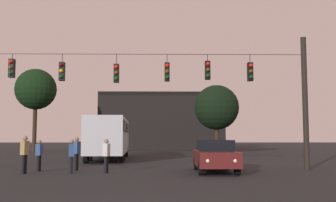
{
  "coord_description": "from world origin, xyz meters",
  "views": [
    {
      "loc": [
        1.33,
        -8.35,
        1.67
      ],
      "look_at": [
        1.72,
        17.16,
        3.99
      ],
      "focal_mm": 42.17,
      "sensor_mm": 36.0,
      "label": 1
    }
  ],
  "objects_px": {
    "pedestrian_crossing_left": "(71,154)",
    "pedestrian_near_bus": "(106,154)",
    "pedestrian_crossing_right": "(39,154)",
    "pedestrian_crossing_center": "(77,151)",
    "city_bus": "(109,134)",
    "pedestrian_trailing": "(25,152)",
    "tree_behind_building": "(36,90)",
    "car_near_right": "(215,155)",
    "tree_left_silhouette": "(216,108)"
  },
  "relations": [
    {
      "from": "pedestrian_crossing_left",
      "to": "pedestrian_near_bus",
      "type": "height_order",
      "value": "pedestrian_near_bus"
    },
    {
      "from": "pedestrian_crossing_right",
      "to": "pedestrian_crossing_center",
      "type": "bearing_deg",
      "value": 10.69
    },
    {
      "from": "city_bus",
      "to": "pedestrian_trailing",
      "type": "xyz_separation_m",
      "value": [
        -2.32,
        -11.35,
        -0.89
      ]
    },
    {
      "from": "pedestrian_crossing_left",
      "to": "pedestrian_near_bus",
      "type": "xyz_separation_m",
      "value": [
        1.58,
        0.14,
        0.0
      ]
    },
    {
      "from": "pedestrian_trailing",
      "to": "tree_behind_building",
      "type": "xyz_separation_m",
      "value": [
        -7.21,
        23.74,
        5.7
      ]
    },
    {
      "from": "car_near_right",
      "to": "pedestrian_crossing_left",
      "type": "xyz_separation_m",
      "value": [
        -6.66,
        -0.58,
        0.08
      ]
    },
    {
      "from": "city_bus",
      "to": "pedestrian_crossing_left",
      "type": "bearing_deg",
      "value": -91.14
    },
    {
      "from": "city_bus",
      "to": "car_near_right",
      "type": "relative_size",
      "value": 2.55
    },
    {
      "from": "city_bus",
      "to": "tree_left_silhouette",
      "type": "xyz_separation_m",
      "value": [
        9.31,
        9.26,
        2.67
      ]
    },
    {
      "from": "pedestrian_crossing_right",
      "to": "pedestrian_near_bus",
      "type": "xyz_separation_m",
      "value": [
        3.44,
        -1.17,
        0.03
      ]
    },
    {
      "from": "city_bus",
      "to": "pedestrian_crossing_right",
      "type": "bearing_deg",
      "value": -101.86
    },
    {
      "from": "pedestrian_crossing_center",
      "to": "car_near_right",
      "type": "bearing_deg",
      "value": -8.85
    },
    {
      "from": "pedestrian_near_bus",
      "to": "pedestrian_trailing",
      "type": "distance_m",
      "value": 3.68
    },
    {
      "from": "car_near_right",
      "to": "pedestrian_crossing_left",
      "type": "bearing_deg",
      "value": -175.0
    },
    {
      "from": "pedestrian_crossing_left",
      "to": "pedestrian_crossing_right",
      "type": "bearing_deg",
      "value": 145.0
    },
    {
      "from": "pedestrian_trailing",
      "to": "city_bus",
      "type": "bearing_deg",
      "value": 78.42
    },
    {
      "from": "pedestrian_crossing_right",
      "to": "pedestrian_trailing",
      "type": "distance_m",
      "value": 1.41
    },
    {
      "from": "pedestrian_crossing_right",
      "to": "tree_left_silhouette",
      "type": "distance_m",
      "value": 22.65
    },
    {
      "from": "city_bus",
      "to": "pedestrian_crossing_center",
      "type": "bearing_deg",
      "value": -92.03
    },
    {
      "from": "pedestrian_crossing_right",
      "to": "pedestrian_near_bus",
      "type": "height_order",
      "value": "pedestrian_near_bus"
    },
    {
      "from": "pedestrian_near_bus",
      "to": "tree_behind_building",
      "type": "height_order",
      "value": "tree_behind_building"
    },
    {
      "from": "tree_behind_building",
      "to": "pedestrian_crossing_left",
      "type": "bearing_deg",
      "value": -68.51
    },
    {
      "from": "pedestrian_crossing_center",
      "to": "pedestrian_trailing",
      "type": "height_order",
      "value": "pedestrian_trailing"
    },
    {
      "from": "city_bus",
      "to": "tree_left_silhouette",
      "type": "relative_size",
      "value": 1.64
    },
    {
      "from": "car_near_right",
      "to": "pedestrian_trailing",
      "type": "relative_size",
      "value": 2.54
    },
    {
      "from": "city_bus",
      "to": "pedestrian_trailing",
      "type": "relative_size",
      "value": 6.48
    },
    {
      "from": "pedestrian_crossing_left",
      "to": "pedestrian_crossing_center",
      "type": "bearing_deg",
      "value": 94.06
    },
    {
      "from": "car_near_right",
      "to": "pedestrian_crossing_left",
      "type": "distance_m",
      "value": 6.69
    },
    {
      "from": "tree_left_silhouette",
      "to": "tree_behind_building",
      "type": "xyz_separation_m",
      "value": [
        -18.85,
        3.13,
        2.13
      ]
    },
    {
      "from": "pedestrian_near_bus",
      "to": "tree_behind_building",
      "type": "relative_size",
      "value": 0.18
    },
    {
      "from": "tree_behind_building",
      "to": "city_bus",
      "type": "bearing_deg",
      "value": -52.42
    },
    {
      "from": "pedestrian_crossing_left",
      "to": "pedestrian_trailing",
      "type": "relative_size",
      "value": 0.91
    },
    {
      "from": "pedestrian_crossing_left",
      "to": "tree_left_silhouette",
      "type": "height_order",
      "value": "tree_left_silhouette"
    },
    {
      "from": "pedestrian_crossing_left",
      "to": "car_near_right",
      "type": "bearing_deg",
      "value": 5.0
    },
    {
      "from": "pedestrian_crossing_center",
      "to": "tree_behind_building",
      "type": "bearing_deg",
      "value": 112.67
    },
    {
      "from": "car_near_right",
      "to": "pedestrian_crossing_left",
      "type": "height_order",
      "value": "pedestrian_crossing_left"
    },
    {
      "from": "pedestrian_crossing_left",
      "to": "tree_left_silhouette",
      "type": "xyz_separation_m",
      "value": [
        9.53,
        20.52,
        3.67
      ]
    },
    {
      "from": "car_near_right",
      "to": "pedestrian_crossing_center",
      "type": "height_order",
      "value": "pedestrian_crossing_center"
    },
    {
      "from": "city_bus",
      "to": "car_near_right",
      "type": "distance_m",
      "value": 12.52
    },
    {
      "from": "pedestrian_crossing_center",
      "to": "pedestrian_trailing",
      "type": "xyz_separation_m",
      "value": [
        -1.98,
        -1.72,
        0.03
      ]
    },
    {
      "from": "tree_behind_building",
      "to": "pedestrian_near_bus",
      "type": "bearing_deg",
      "value": -65.16
    },
    {
      "from": "car_near_right",
      "to": "tree_left_silhouette",
      "type": "distance_m",
      "value": 20.49
    },
    {
      "from": "tree_left_silhouette",
      "to": "car_near_right",
      "type": "bearing_deg",
      "value": -98.2
    },
    {
      "from": "car_near_right",
      "to": "pedestrian_near_bus",
      "type": "bearing_deg",
      "value": -175.02
    },
    {
      "from": "pedestrian_crossing_center",
      "to": "tree_left_silhouette",
      "type": "xyz_separation_m",
      "value": [
        9.65,
        18.89,
        3.6
      ]
    },
    {
      "from": "pedestrian_near_bus",
      "to": "pedestrian_crossing_left",
      "type": "bearing_deg",
      "value": -174.93
    },
    {
      "from": "pedestrian_crossing_center",
      "to": "tree_behind_building",
      "type": "relative_size",
      "value": 0.19
    },
    {
      "from": "car_near_right",
      "to": "tree_left_silhouette",
      "type": "height_order",
      "value": "tree_left_silhouette"
    },
    {
      "from": "pedestrian_crossing_center",
      "to": "pedestrian_crossing_right",
      "type": "height_order",
      "value": "pedestrian_crossing_center"
    },
    {
      "from": "pedestrian_crossing_left",
      "to": "pedestrian_crossing_center",
      "type": "distance_m",
      "value": 1.64
    }
  ]
}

